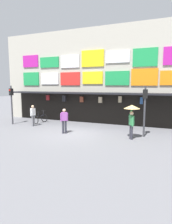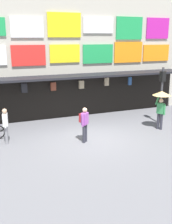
{
  "view_description": "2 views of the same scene",
  "coord_description": "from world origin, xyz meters",
  "px_view_note": "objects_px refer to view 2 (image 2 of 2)",
  "views": [
    {
      "loc": [
        5.89,
        -11.72,
        3.21
      ],
      "look_at": [
        0.85,
        0.47,
        1.43
      ],
      "focal_mm": 31.42,
      "sensor_mm": 36.0,
      "label": 1
    },
    {
      "loc": [
        -4.71,
        -11.51,
        4.82
      ],
      "look_at": [
        0.06,
        0.72,
        1.16
      ],
      "focal_mm": 43.46,
      "sensor_mm": 36.0,
      "label": 2
    }
  ],
  "objects_px": {
    "pedestrian_with_umbrella": "(161,99)",
    "pedestrian_in_yellow": "(6,124)",
    "traffic_light_far": "(162,86)",
    "pedestrian_in_black": "(84,122)"
  },
  "relations": [
    {
      "from": "pedestrian_in_black",
      "to": "pedestrian_with_umbrella",
      "type": "height_order",
      "value": "pedestrian_with_umbrella"
    },
    {
      "from": "pedestrian_in_yellow",
      "to": "traffic_light_far",
      "type": "bearing_deg",
      "value": -0.05
    },
    {
      "from": "traffic_light_far",
      "to": "pedestrian_in_black",
      "type": "xyz_separation_m",
      "value": [
        -5.06,
        -1.14,
        -1.16
      ]
    },
    {
      "from": "traffic_light_far",
      "to": "pedestrian_in_yellow",
      "type": "distance_m",
      "value": 8.58
    },
    {
      "from": "traffic_light_far",
      "to": "pedestrian_in_yellow",
      "type": "relative_size",
      "value": 1.9
    },
    {
      "from": "pedestrian_in_black",
      "to": "traffic_light_far",
      "type": "bearing_deg",
      "value": 12.7
    },
    {
      "from": "pedestrian_in_yellow",
      "to": "pedestrian_in_black",
      "type": "bearing_deg",
      "value": -18.48
    },
    {
      "from": "pedestrian_in_black",
      "to": "pedestrian_in_yellow",
      "type": "relative_size",
      "value": 1.0
    },
    {
      "from": "pedestrian_with_umbrella",
      "to": "pedestrian_in_yellow",
      "type": "relative_size",
      "value": 1.24
    },
    {
      "from": "traffic_light_far",
      "to": "pedestrian_with_umbrella",
      "type": "xyz_separation_m",
      "value": [
        -0.64,
        -0.89,
        -0.5
      ]
    }
  ]
}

